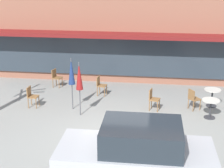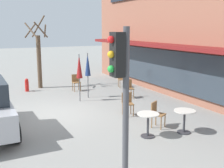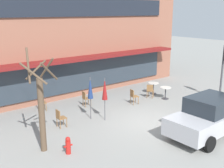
{
  "view_description": "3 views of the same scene",
  "coord_description": "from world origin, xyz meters",
  "px_view_note": "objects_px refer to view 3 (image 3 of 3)",
  "views": [
    {
      "loc": [
        1.41,
        -10.76,
        5.6
      ],
      "look_at": [
        -0.45,
        3.12,
        0.87
      ],
      "focal_mm": 55.0,
      "sensor_mm": 36.0,
      "label": 1
    },
    {
      "loc": [
        10.59,
        -2.66,
        3.37
      ],
      "look_at": [
        0.02,
        2.54,
        1.01
      ],
      "focal_mm": 45.0,
      "sensor_mm": 36.0,
      "label": 2
    },
    {
      "loc": [
        -9.65,
        -9.0,
        5.39
      ],
      "look_at": [
        0.18,
        3.18,
        1.3
      ],
      "focal_mm": 45.0,
      "sensor_mm": 36.0,
      "label": 3
    }
  ],
  "objects_px": {
    "cafe_table_streetside": "(153,86)",
    "street_tree": "(41,107)",
    "cafe_chair_4": "(134,96)",
    "cafe_chair_1": "(150,90)",
    "cafe_chair_0": "(86,98)",
    "cafe_table_near_wall": "(166,91)",
    "cafe_chair_3": "(60,117)",
    "cafe_chair_2": "(41,102)",
    "parked_sedan": "(209,116)",
    "patio_umbrella_green_folded": "(105,89)",
    "fire_hydrant": "(68,145)",
    "patio_umbrella_cream_folded": "(90,88)",
    "traffic_light_pole": "(224,64)"
  },
  "relations": [
    {
      "from": "cafe_table_streetside",
      "to": "patio_umbrella_green_folded",
      "type": "xyz_separation_m",
      "value": [
        -5.35,
        -1.67,
        1.11
      ]
    },
    {
      "from": "cafe_table_streetside",
      "to": "cafe_chair_0",
      "type": "xyz_separation_m",
      "value": [
        -4.93,
        0.71,
        0.01
      ]
    },
    {
      "from": "street_tree",
      "to": "cafe_chair_1",
      "type": "bearing_deg",
      "value": 14.66
    },
    {
      "from": "cafe_chair_4",
      "to": "parked_sedan",
      "type": "distance_m",
      "value": 5.25
    },
    {
      "from": "cafe_chair_2",
      "to": "parked_sedan",
      "type": "xyz_separation_m",
      "value": [
        4.48,
        -7.54,
        0.35
      ]
    },
    {
      "from": "cafe_table_streetside",
      "to": "cafe_chair_0",
      "type": "height_order",
      "value": "cafe_chair_0"
    },
    {
      "from": "cafe_chair_0",
      "to": "cafe_chair_4",
      "type": "distance_m",
      "value": 2.83
    },
    {
      "from": "cafe_chair_1",
      "to": "street_tree",
      "type": "xyz_separation_m",
      "value": [
        -8.37,
        -2.19,
        1.29
      ]
    },
    {
      "from": "cafe_chair_1",
      "to": "parked_sedan",
      "type": "distance_m",
      "value": 5.81
    },
    {
      "from": "traffic_light_pole",
      "to": "fire_hydrant",
      "type": "distance_m",
      "value": 11.07
    },
    {
      "from": "cafe_chair_0",
      "to": "cafe_chair_2",
      "type": "xyz_separation_m",
      "value": [
        -2.37,
        0.88,
        0.0
      ]
    },
    {
      "from": "traffic_light_pole",
      "to": "patio_umbrella_cream_folded",
      "type": "bearing_deg",
      "value": 162.9
    },
    {
      "from": "cafe_table_near_wall",
      "to": "cafe_table_streetside",
      "type": "relative_size",
      "value": 1.0
    },
    {
      "from": "cafe_chair_4",
      "to": "parked_sedan",
      "type": "bearing_deg",
      "value": -93.64
    },
    {
      "from": "cafe_chair_2",
      "to": "traffic_light_pole",
      "type": "height_order",
      "value": "traffic_light_pole"
    },
    {
      "from": "cafe_chair_0",
      "to": "street_tree",
      "type": "distance_m",
      "value": 5.61
    },
    {
      "from": "cafe_table_near_wall",
      "to": "cafe_chair_3",
      "type": "height_order",
      "value": "cafe_chair_3"
    },
    {
      "from": "cafe_table_near_wall",
      "to": "cafe_chair_1",
      "type": "distance_m",
      "value": 0.96
    },
    {
      "from": "patio_umbrella_cream_folded",
      "to": "traffic_light_pole",
      "type": "bearing_deg",
      "value": -17.1
    },
    {
      "from": "cafe_table_near_wall",
      "to": "patio_umbrella_green_folded",
      "type": "height_order",
      "value": "patio_umbrella_green_folded"
    },
    {
      "from": "cafe_chair_0",
      "to": "parked_sedan",
      "type": "distance_m",
      "value": 7.0
    },
    {
      "from": "cafe_table_near_wall",
      "to": "cafe_chair_3",
      "type": "distance_m",
      "value": 7.34
    },
    {
      "from": "parked_sedan",
      "to": "fire_hydrant",
      "type": "bearing_deg",
      "value": 157.25
    },
    {
      "from": "cafe_chair_3",
      "to": "fire_hydrant",
      "type": "bearing_deg",
      "value": -112.3
    },
    {
      "from": "street_tree",
      "to": "fire_hydrant",
      "type": "height_order",
      "value": "street_tree"
    },
    {
      "from": "cafe_chair_3",
      "to": "street_tree",
      "type": "height_order",
      "value": "street_tree"
    },
    {
      "from": "cafe_table_near_wall",
      "to": "street_tree",
      "type": "xyz_separation_m",
      "value": [
        -8.97,
        -1.44,
        1.3
      ]
    },
    {
      "from": "cafe_chair_3",
      "to": "patio_umbrella_cream_folded",
      "type": "bearing_deg",
      "value": 0.57
    },
    {
      "from": "cafe_chair_3",
      "to": "parked_sedan",
      "type": "height_order",
      "value": "parked_sedan"
    },
    {
      "from": "cafe_chair_1",
      "to": "traffic_light_pole",
      "type": "height_order",
      "value": "traffic_light_pole"
    },
    {
      "from": "cafe_chair_4",
      "to": "parked_sedan",
      "type": "relative_size",
      "value": 0.21
    },
    {
      "from": "patio_umbrella_green_folded",
      "to": "fire_hydrant",
      "type": "distance_m",
      "value": 3.94
    },
    {
      "from": "cafe_chair_1",
      "to": "cafe_chair_4",
      "type": "relative_size",
      "value": 1.0
    },
    {
      "from": "patio_umbrella_green_folded",
      "to": "cafe_chair_2",
      "type": "distance_m",
      "value": 3.96
    },
    {
      "from": "cafe_chair_0",
      "to": "cafe_chair_1",
      "type": "distance_m",
      "value": 4.27
    },
    {
      "from": "parked_sedan",
      "to": "cafe_table_near_wall",
      "type": "bearing_deg",
      "value": 61.18
    },
    {
      "from": "cafe_table_streetside",
      "to": "cafe_chair_4",
      "type": "relative_size",
      "value": 0.85
    },
    {
      "from": "cafe_table_near_wall",
      "to": "cafe_chair_2",
      "type": "distance_m",
      "value": 7.62
    },
    {
      "from": "cafe_chair_2",
      "to": "cafe_chair_3",
      "type": "xyz_separation_m",
      "value": [
        -0.27,
        -2.68,
        0.0
      ]
    },
    {
      "from": "cafe_table_streetside",
      "to": "cafe_chair_4",
      "type": "distance_m",
      "value": 2.59
    },
    {
      "from": "cafe_table_streetside",
      "to": "street_tree",
      "type": "bearing_deg",
      "value": -163.69
    },
    {
      "from": "cafe_chair_3",
      "to": "parked_sedan",
      "type": "relative_size",
      "value": 0.21
    },
    {
      "from": "cafe_table_near_wall",
      "to": "parked_sedan",
      "type": "distance_m",
      "value": 5.37
    },
    {
      "from": "cafe_chair_0",
      "to": "cafe_chair_4",
      "type": "relative_size",
      "value": 1.0
    },
    {
      "from": "cafe_chair_4",
      "to": "cafe_chair_3",
      "type": "bearing_deg",
      "value": -175.89
    },
    {
      "from": "fire_hydrant",
      "to": "patio_umbrella_cream_folded",
      "type": "bearing_deg",
      "value": 41.63
    },
    {
      "from": "cafe_table_near_wall",
      "to": "cafe_table_streetside",
      "type": "bearing_deg",
      "value": 79.37
    },
    {
      "from": "cafe_table_near_wall",
      "to": "cafe_chair_1",
      "type": "relative_size",
      "value": 0.85
    },
    {
      "from": "cafe_table_near_wall",
      "to": "cafe_chair_3",
      "type": "xyz_separation_m",
      "value": [
        -7.34,
        0.16,
        0.01
      ]
    },
    {
      "from": "parked_sedan",
      "to": "traffic_light_pole",
      "type": "distance_m",
      "value": 5.83
    }
  ]
}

